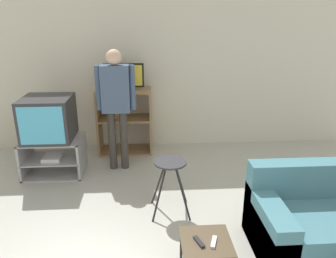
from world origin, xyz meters
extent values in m
cube|color=silver|center=(0.00, 3.98, 1.30)|extent=(6.40, 0.06, 2.60)
cube|color=#A8A8AD|center=(-1.47, 2.98, 0.01)|extent=(0.80, 0.58, 0.02)
cube|color=#A8A8AD|center=(-1.47, 2.98, 0.23)|extent=(0.77, 0.58, 0.02)
cube|color=#A8A8AD|center=(-1.47, 2.98, 0.50)|extent=(0.80, 0.58, 0.02)
cube|color=#A8A8AD|center=(-1.85, 2.98, 0.26)|extent=(0.03, 0.58, 0.51)
cube|color=#A8A8AD|center=(-1.08, 2.98, 0.26)|extent=(0.03, 0.58, 0.51)
cube|color=silver|center=(-1.47, 2.91, 0.26)|extent=(0.24, 0.28, 0.05)
cube|color=#2D2D33|center=(-1.49, 3.00, 0.80)|extent=(0.64, 0.63, 0.58)
cube|color=#4CB7E0|center=(-1.49, 2.68, 0.80)|extent=(0.56, 0.01, 0.50)
cube|color=#9E7A51|center=(-0.92, 3.68, 0.51)|extent=(0.03, 0.46, 1.03)
cube|color=#9E7A51|center=(-0.11, 3.68, 0.51)|extent=(0.03, 0.46, 1.03)
cube|color=#9E7A51|center=(-0.52, 3.68, 0.02)|extent=(0.78, 0.46, 0.03)
cube|color=#9E7A51|center=(-0.52, 3.68, 0.56)|extent=(0.78, 0.46, 0.03)
cube|color=#9E7A51|center=(-0.52, 3.68, 1.01)|extent=(0.78, 0.46, 0.03)
cube|color=#9E7A4C|center=(-0.67, 3.61, 0.69)|extent=(0.18, 0.04, 0.22)
cube|color=black|center=(-0.50, 3.68, 1.05)|extent=(0.21, 0.20, 0.04)
cube|color=black|center=(-0.50, 3.68, 1.25)|extent=(0.61, 0.04, 0.36)
cube|color=yellow|center=(-0.50, 3.66, 1.25)|extent=(0.56, 0.01, 0.31)
cylinder|color=black|center=(-0.04, 1.79, 0.30)|extent=(0.18, 0.16, 0.61)
cylinder|color=black|center=(0.21, 1.79, 0.30)|extent=(0.18, 0.16, 0.61)
cylinder|color=black|center=(-0.04, 2.02, 0.30)|extent=(0.18, 0.16, 0.61)
cylinder|color=black|center=(0.21, 2.02, 0.30)|extent=(0.18, 0.16, 0.61)
cylinder|color=#333338|center=(0.08, 1.91, 0.61)|extent=(0.36, 0.36, 0.02)
cube|color=brown|center=(0.30, 0.90, 0.37)|extent=(0.41, 0.41, 0.02)
cylinder|color=black|center=(0.12, 1.08, 0.18)|extent=(0.02, 0.02, 0.36)
cylinder|color=black|center=(0.49, 1.08, 0.18)|extent=(0.02, 0.02, 0.36)
cube|color=#232328|center=(0.24, 0.87, 0.39)|extent=(0.08, 0.15, 0.02)
cube|color=silver|center=(0.36, 0.86, 0.39)|extent=(0.08, 0.15, 0.02)
cube|color=teal|center=(0.92, 1.15, 0.27)|extent=(0.22, 0.84, 0.55)
cylinder|color=#3D3833|center=(-0.66, 3.08, 0.43)|extent=(0.11, 0.11, 0.85)
cylinder|color=#3D3833|center=(-0.50, 3.08, 0.43)|extent=(0.11, 0.11, 0.85)
cube|color=#475B7A|center=(-0.58, 3.08, 1.17)|extent=(0.38, 0.20, 0.64)
cylinder|color=#475B7A|center=(-0.81, 3.08, 1.19)|extent=(0.08, 0.08, 0.61)
cylinder|color=#475B7A|center=(-0.35, 3.08, 1.19)|extent=(0.08, 0.08, 0.61)
sphere|color=beige|center=(-0.58, 3.08, 1.59)|extent=(0.21, 0.21, 0.21)
camera|label=1|loc=(-0.15, -1.30, 2.12)|focal=35.00mm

